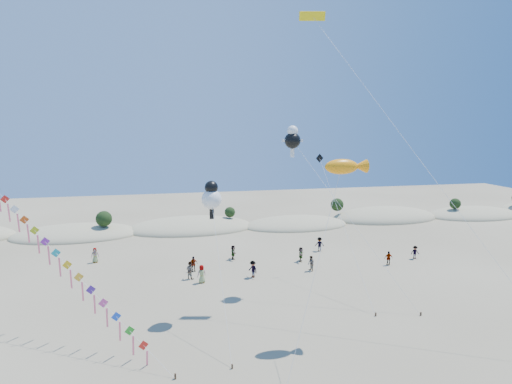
{
  "coord_description": "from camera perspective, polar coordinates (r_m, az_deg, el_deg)",
  "views": [
    {
      "loc": [
        -3.48,
        -17.8,
        15.36
      ],
      "look_at": [
        3.34,
        14.0,
        10.26
      ],
      "focal_mm": 30.0,
      "sensor_mm": 36.0,
      "label": 1
    }
  ],
  "objects": [
    {
      "name": "cartoon_kite_low",
      "position": [
        34.06,
        -5.95,
        -0.65
      ],
      "size": [
        1.59,
        9.34,
        11.03
      ],
      "color": "#3F2D1E",
      "rests_on": "ground"
    },
    {
      "name": "fish_kite",
      "position": [
        31.12,
        11.91,
        3.3
      ],
      "size": [
        7.99,
        7.45,
        13.0
      ],
      "color": "#3F2D1E",
      "rests_on": "ground"
    },
    {
      "name": "dune_ridge",
      "position": [
        64.92,
        -7.78,
        -4.75
      ],
      "size": [
        145.3,
        11.49,
        5.57
      ],
      "color": "tan",
      "rests_on": "ground"
    },
    {
      "name": "beachgoers",
      "position": [
        47.5,
        1.26,
        -8.88
      ],
      "size": [
        37.07,
        9.56,
        1.81
      ],
      "color": "slate",
      "rests_on": "ground"
    },
    {
      "name": "kite_train",
      "position": [
        37.73,
        -29.39,
        -2.27
      ],
      "size": [
        22.08,
        20.36,
        17.52
      ],
      "color": "#3F2D1E",
      "rests_on": "ground"
    },
    {
      "name": "parafoil_kite",
      "position": [
        40.2,
        8.14,
        21.46
      ],
      "size": [
        13.31,
        17.77,
        25.19
      ],
      "color": "#3F2D1E",
      "rests_on": "ground"
    },
    {
      "name": "cartoon_kite_high",
      "position": [
        39.95,
        4.92,
        7.06
      ],
      "size": [
        9.42,
        9.73,
        15.33
      ],
      "color": "#3F2D1E",
      "rests_on": "ground"
    },
    {
      "name": "dark_kite",
      "position": [
        42.46,
        10.33,
        -0.78
      ],
      "size": [
        0.96,
        12.65,
        12.4
      ],
      "color": "#3F2D1E",
      "rests_on": "ground"
    }
  ]
}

